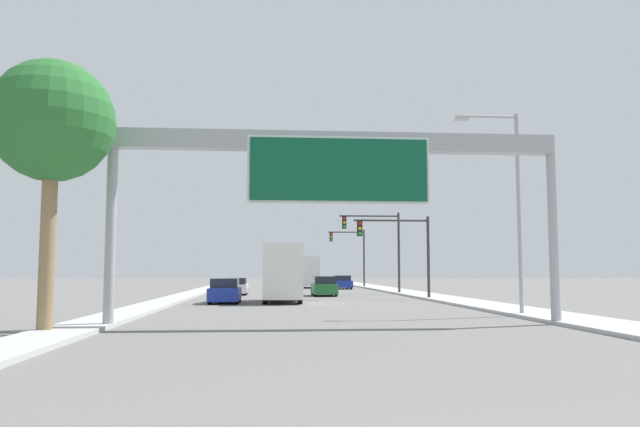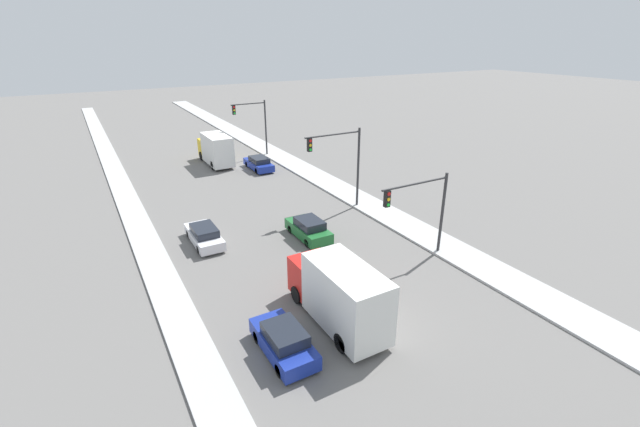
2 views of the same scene
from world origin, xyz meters
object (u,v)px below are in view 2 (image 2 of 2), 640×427
at_px(car_near_right, 284,341).
at_px(truck_box_secondary, 339,293).
at_px(car_far_center, 309,229).
at_px(traffic_light_mid_block, 343,157).
at_px(car_near_left, 259,163).
at_px(traffic_light_far_intersection, 255,120).
at_px(traffic_light_near_intersection, 424,204).
at_px(truck_box_primary, 216,149).
at_px(car_mid_right, 204,235).

distance_m(car_near_right, truck_box_secondary, 3.74).
bearing_deg(car_far_center, traffic_light_mid_block, 34.18).
bearing_deg(car_near_left, car_near_right, -110.10).
bearing_deg(car_near_right, traffic_light_far_intersection, 69.87).
xyz_separation_m(traffic_light_near_intersection, traffic_light_mid_block, (0.22, 10.00, 0.73)).
xyz_separation_m(car_near_left, truck_box_primary, (-3.50, 4.35, 1.11)).
xyz_separation_m(car_near_left, truck_box_secondary, (-7.00, -27.97, 1.12)).
height_order(car_far_center, traffic_light_near_intersection, traffic_light_near_intersection).
xyz_separation_m(truck_box_primary, traffic_light_near_intersection, (4.96, -29.06, 2.18)).
bearing_deg(car_near_right, traffic_light_mid_block, 48.96).
bearing_deg(truck_box_secondary, car_near_left, 75.95).
relative_size(car_near_right, car_near_left, 0.88).
xyz_separation_m(car_near_right, truck_box_primary, (7.00, 33.04, 1.09)).
bearing_deg(car_far_center, truck_box_primary, 90.00).
bearing_deg(car_far_center, traffic_light_far_intersection, 76.93).
relative_size(car_far_center, truck_box_secondary, 0.62).
bearing_deg(car_near_left, truck_box_secondary, -104.05).
bearing_deg(car_near_right, truck_box_primary, 78.04).
bearing_deg(truck_box_primary, car_far_center, -90.00).
bearing_deg(traffic_light_far_intersection, car_far_center, -103.07).
bearing_deg(car_mid_right, truck_box_secondary, -74.55).
height_order(car_mid_right, car_far_center, car_far_center).
bearing_deg(car_near_left, car_far_center, -100.87).
bearing_deg(truck_box_primary, traffic_light_mid_block, -74.81).
height_order(car_near_left, car_mid_right, car_near_left).
height_order(car_near_left, car_far_center, car_far_center).
relative_size(car_far_center, traffic_light_near_intersection, 0.75).
xyz_separation_m(car_near_right, car_near_left, (10.50, 28.69, -0.03)).
height_order(truck_box_secondary, traffic_light_near_intersection, traffic_light_near_intersection).
relative_size(truck_box_secondary, traffic_light_mid_block, 1.01).
distance_m(truck_box_primary, traffic_light_mid_block, 19.96).
distance_m(car_near_left, truck_box_primary, 5.69).
height_order(car_near_right, truck_box_primary, truck_box_primary).
distance_m(car_near_left, traffic_light_mid_block, 15.34).
distance_m(car_near_right, traffic_light_near_intersection, 13.02).
bearing_deg(traffic_light_near_intersection, traffic_light_far_intersection, 89.05).
height_order(car_near_left, truck_box_secondary, truck_box_secondary).
distance_m(car_near_left, car_mid_right, 18.56).
relative_size(car_near_right, car_mid_right, 0.91).
distance_m(truck_box_primary, traffic_light_near_intersection, 29.56).
xyz_separation_m(car_near_left, car_far_center, (-3.50, -18.22, 0.03)).
distance_m(car_far_center, traffic_light_mid_block, 7.42).
bearing_deg(car_mid_right, traffic_light_far_intersection, 58.83).
xyz_separation_m(car_far_center, traffic_light_far_intersection, (5.46, 23.51, 3.81)).
height_order(car_near_right, traffic_light_mid_block, traffic_light_mid_block).
height_order(truck_box_secondary, traffic_light_mid_block, traffic_light_mid_block).
height_order(car_mid_right, truck_box_primary, truck_box_primary).
xyz_separation_m(car_mid_right, traffic_light_mid_block, (12.17, 0.60, 4.05)).
xyz_separation_m(truck_box_primary, traffic_light_mid_block, (5.17, -19.06, 2.91)).
relative_size(traffic_light_mid_block, traffic_light_far_intersection, 1.03).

